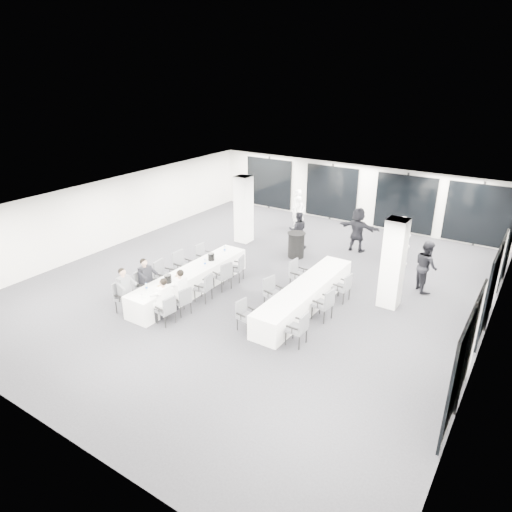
{
  "coord_description": "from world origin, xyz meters",
  "views": [
    {
      "loc": [
        7.64,
        -11.8,
        6.86
      ],
      "look_at": [
        0.04,
        -0.2,
        1.12
      ],
      "focal_mm": 32.0,
      "sensor_mm": 36.0,
      "label": 1
    }
  ],
  "objects_px": {
    "banquet_table_main": "(191,281)",
    "chair_main_right_mid": "(205,286)",
    "chair_main_left_mid": "(163,274)",
    "chair_main_left_near": "(123,295)",
    "cocktail_table": "(296,245)",
    "chair_side_right_near": "(299,327)",
    "ice_bucket_near": "(168,279)",
    "chair_main_right_fourth": "(224,274)",
    "chair_side_left_far": "(297,273)",
    "standing_guest_b": "(298,228)",
    "standing_guest_e": "(401,238)",
    "chair_side_left_near": "(245,313)",
    "standing_guest_f": "(358,227)",
    "chair_main_left_far": "(203,255)",
    "standing_guest_g": "(297,207)",
    "chair_main_left_fourth": "(182,264)",
    "chair_side_right_mid": "(325,303)",
    "chair_side_right_far": "(344,286)",
    "standing_guest_d": "(397,233)",
    "chair_main_right_second": "(183,299)",
    "standing_guest_a": "(299,211)",
    "chair_main_right_far": "(238,267)",
    "banquet_table_side": "(305,296)",
    "chair_main_right_near": "(167,309)",
    "chair_main_left_second": "(143,284)",
    "chair_side_left_mid": "(272,291)",
    "standing_guest_h": "(426,263)"
  },
  "relations": [
    {
      "from": "chair_main_left_second",
      "to": "standing_guest_a",
      "type": "height_order",
      "value": "standing_guest_a"
    },
    {
      "from": "chair_side_right_near",
      "to": "standing_guest_e",
      "type": "relative_size",
      "value": 0.45
    },
    {
      "from": "chair_main_right_near",
      "to": "chair_main_right_mid",
      "type": "relative_size",
      "value": 0.97
    },
    {
      "from": "standing_guest_d",
      "to": "chair_main_right_second",
      "type": "bearing_deg",
      "value": 51.2
    },
    {
      "from": "chair_main_left_far",
      "to": "ice_bucket_near",
      "type": "distance_m",
      "value": 2.85
    },
    {
      "from": "chair_side_left_mid",
      "to": "chair_side_right_far",
      "type": "distance_m",
      "value": 2.3
    },
    {
      "from": "chair_main_right_mid",
      "to": "standing_guest_a",
      "type": "height_order",
      "value": "standing_guest_a"
    },
    {
      "from": "chair_side_left_near",
      "to": "standing_guest_a",
      "type": "bearing_deg",
      "value": -153.38
    },
    {
      "from": "banquet_table_main",
      "to": "chair_side_left_far",
      "type": "height_order",
      "value": "chair_side_left_far"
    },
    {
      "from": "banquet_table_side",
      "to": "standing_guest_f",
      "type": "distance_m",
      "value": 5.38
    },
    {
      "from": "chair_main_right_far",
      "to": "chair_side_left_near",
      "type": "xyz_separation_m",
      "value": [
        1.99,
        -2.49,
        -0.01
      ]
    },
    {
      "from": "cocktail_table",
      "to": "standing_guest_b",
      "type": "height_order",
      "value": "standing_guest_b"
    },
    {
      "from": "cocktail_table",
      "to": "chair_main_right_mid",
      "type": "distance_m",
      "value": 4.82
    },
    {
      "from": "cocktail_table",
      "to": "standing_guest_b",
      "type": "relative_size",
      "value": 0.57
    },
    {
      "from": "chair_side_right_mid",
      "to": "standing_guest_e",
      "type": "distance_m",
      "value": 5.26
    },
    {
      "from": "standing_guest_e",
      "to": "standing_guest_g",
      "type": "distance_m",
      "value": 5.32
    },
    {
      "from": "banquet_table_main",
      "to": "chair_main_right_fourth",
      "type": "distance_m",
      "value": 1.1
    },
    {
      "from": "chair_main_left_mid",
      "to": "chair_main_left_fourth",
      "type": "bearing_deg",
      "value": 172.35
    },
    {
      "from": "chair_main_left_far",
      "to": "chair_main_right_second",
      "type": "height_order",
      "value": "chair_main_left_far"
    },
    {
      "from": "chair_side_left_near",
      "to": "standing_guest_f",
      "type": "bearing_deg",
      "value": -174.57
    },
    {
      "from": "chair_main_left_mid",
      "to": "chair_main_left_near",
      "type": "bearing_deg",
      "value": -7.58
    },
    {
      "from": "chair_main_left_near",
      "to": "chair_side_right_far",
      "type": "relative_size",
      "value": 1.04
    },
    {
      "from": "chair_main_left_fourth",
      "to": "chair_main_left_far",
      "type": "height_order",
      "value": "chair_main_left_fourth"
    },
    {
      "from": "banquet_table_main",
      "to": "standing_guest_e",
      "type": "relative_size",
      "value": 2.33
    },
    {
      "from": "banquet_table_side",
      "to": "chair_side_right_near",
      "type": "xyz_separation_m",
      "value": [
        0.83,
        -1.94,
        0.17
      ]
    },
    {
      "from": "chair_main_left_near",
      "to": "chair_side_left_far",
      "type": "height_order",
      "value": "chair_side_left_far"
    },
    {
      "from": "chair_main_right_fourth",
      "to": "ice_bucket_near",
      "type": "relative_size",
      "value": 3.83
    },
    {
      "from": "chair_main_left_far",
      "to": "chair_main_left_mid",
      "type": "bearing_deg",
      "value": 1.37
    },
    {
      "from": "cocktail_table",
      "to": "ice_bucket_near",
      "type": "distance_m",
      "value": 5.76
    },
    {
      "from": "standing_guest_d",
      "to": "banquet_table_main",
      "type": "bearing_deg",
      "value": 42.24
    },
    {
      "from": "chair_main_left_near",
      "to": "chair_main_left_second",
      "type": "relative_size",
      "value": 0.96
    },
    {
      "from": "chair_side_right_near",
      "to": "ice_bucket_near",
      "type": "xyz_separation_m",
      "value": [
        -4.45,
        -0.21,
        0.33
      ]
    },
    {
      "from": "chair_main_left_far",
      "to": "standing_guest_a",
      "type": "height_order",
      "value": "standing_guest_a"
    },
    {
      "from": "chair_main_left_second",
      "to": "standing_guest_h",
      "type": "height_order",
      "value": "standing_guest_h"
    },
    {
      "from": "standing_guest_b",
      "to": "chair_main_right_near",
      "type": "bearing_deg",
      "value": 57.36
    },
    {
      "from": "banquet_table_main",
      "to": "standing_guest_g",
      "type": "distance_m",
      "value": 7.38
    },
    {
      "from": "ice_bucket_near",
      "to": "standing_guest_a",
      "type": "bearing_deg",
      "value": 89.57
    },
    {
      "from": "chair_main_left_fourth",
      "to": "chair_side_right_mid",
      "type": "bearing_deg",
      "value": 94.61
    },
    {
      "from": "chair_main_left_mid",
      "to": "chair_side_left_near",
      "type": "bearing_deg",
      "value": 73.54
    },
    {
      "from": "chair_main_right_far",
      "to": "standing_guest_e",
      "type": "relative_size",
      "value": 0.42
    },
    {
      "from": "standing_guest_a",
      "to": "standing_guest_b",
      "type": "height_order",
      "value": "standing_guest_a"
    },
    {
      "from": "chair_side_right_near",
      "to": "cocktail_table",
      "type": "bearing_deg",
      "value": 29.49
    },
    {
      "from": "ice_bucket_near",
      "to": "chair_main_left_fourth",
      "type": "bearing_deg",
      "value": 119.02
    },
    {
      "from": "chair_main_left_mid",
      "to": "standing_guest_f",
      "type": "height_order",
      "value": "standing_guest_f"
    },
    {
      "from": "chair_main_left_second",
      "to": "chair_main_right_mid",
      "type": "distance_m",
      "value": 1.95
    },
    {
      "from": "chair_main_left_mid",
      "to": "standing_guest_f",
      "type": "xyz_separation_m",
      "value": [
        4.03,
        6.84,
        0.43
      ]
    },
    {
      "from": "chair_side_left_far",
      "to": "standing_guest_b",
      "type": "relative_size",
      "value": 0.58
    },
    {
      "from": "banquet_table_main",
      "to": "chair_main_right_mid",
      "type": "distance_m",
      "value": 0.89
    },
    {
      "from": "chair_main_left_far",
      "to": "chair_side_left_far",
      "type": "xyz_separation_m",
      "value": [
        3.64,
        0.46,
        0.03
      ]
    },
    {
      "from": "chair_side_left_mid",
      "to": "chair_side_right_far",
      "type": "xyz_separation_m",
      "value": [
        1.67,
        1.58,
        -0.03
      ]
    }
  ]
}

